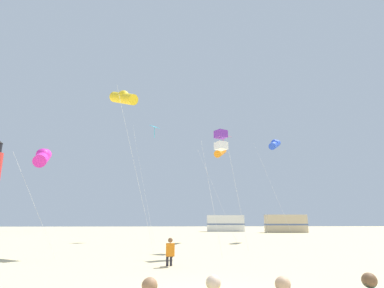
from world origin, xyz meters
The scene contains 10 objects.
kite_flyer_standing centered at (-0.83, 6.29, 0.61)m, with size 0.37×0.53×1.16m.
kite_diamond_rainbow centered at (2.80, 13.49, 7.44)m, with size 2.04×2.04×7.93m.
kite_tube_gold centered at (-4.03, 12.02, 9.68)m, with size 3.38×3.42×10.38m.
kite_tube_orange centered at (3.91, 22.29, 8.40)m, with size 3.22×3.58×9.10m.
kite_box_violet centered at (2.05, 10.18, 6.44)m, with size 1.56×1.56×7.02m.
kite_tube_magenta centered at (-8.17, 10.63, 5.39)m, with size 2.48×2.87×6.09m.
kite_diamond_cyan centered at (-2.74, 24.22, 10.88)m, with size 2.85×2.85×11.64m.
kite_tube_blue centered at (9.46, 22.49, 9.29)m, with size 3.26×3.54×10.00m.
rv_van_white centered at (8.87, 49.53, 1.39)m, with size 6.52×2.58×2.80m.
rv_van_tan centered at (17.70, 43.74, 1.39)m, with size 6.50×2.50×2.80m.
Camera 1 is at (-0.81, -7.54, 1.85)m, focal length 29.50 mm.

